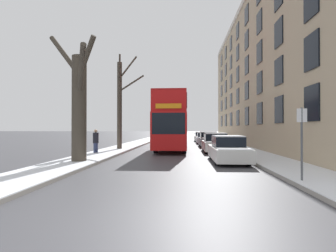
% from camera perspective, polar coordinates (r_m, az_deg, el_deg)
% --- Properties ---
extents(ground_plane, '(320.00, 320.00, 0.00)m').
position_cam_1_polar(ground_plane, '(5.29, -1.72, -20.73)').
color(ground_plane, '#424247').
extents(sidewalk_left, '(2.43, 130.00, 0.16)m').
position_cam_1_polar(sidewalk_left, '(58.24, -1.90, -2.25)').
color(sidewalk_left, gray).
rests_on(sidewalk_left, ground).
extents(sidewalk_right, '(2.43, 130.00, 0.16)m').
position_cam_1_polar(sidewalk_right, '(58.16, 8.24, -2.24)').
color(sidewalk_right, gray).
rests_on(sidewalk_right, ground).
extents(terrace_facade_right, '(9.10, 38.18, 14.96)m').
position_cam_1_polar(terrace_facade_right, '(29.62, 24.51, 10.53)').
color(terrace_facade_right, tan).
rests_on(terrace_facade_right, ground).
extents(bare_tree_left_0, '(3.52, 3.76, 7.09)m').
position_cam_1_polar(bare_tree_left_0, '(14.28, -18.88, 4.96)').
color(bare_tree_left_0, '#423A30').
rests_on(bare_tree_left_0, ground).
extents(bare_tree_left_1, '(2.23, 2.29, 7.95)m').
position_cam_1_polar(bare_tree_left_1, '(22.00, -10.35, 5.00)').
color(bare_tree_left_1, '#423A30').
rests_on(bare_tree_left_1, ground).
extents(double_decker_bus, '(2.49, 10.03, 4.52)m').
position_cam_1_polar(double_decker_bus, '(22.34, 0.88, 1.34)').
color(double_decker_bus, red).
rests_on(double_decker_bus, ground).
extents(parked_car_0, '(1.78, 4.42, 1.44)m').
position_cam_1_polar(parked_car_0, '(14.67, 12.95, -5.07)').
color(parked_car_0, silver).
rests_on(parked_car_0, ground).
extents(parked_car_1, '(1.87, 4.07, 1.49)m').
position_cam_1_polar(parked_car_1, '(20.52, 10.26, -3.72)').
color(parked_car_1, silver).
rests_on(parked_car_1, ground).
extents(parked_car_2, '(1.79, 3.98, 1.52)m').
position_cam_1_polar(parked_car_2, '(26.37, 8.78, -2.98)').
color(parked_car_2, slate).
rests_on(parked_car_2, ground).
extents(parked_car_3, '(1.85, 4.04, 1.35)m').
position_cam_1_polar(parked_car_3, '(31.77, 7.90, -2.69)').
color(parked_car_3, '#9EA3AD').
rests_on(parked_car_3, ground).
extents(parked_car_4, '(1.89, 4.06, 1.34)m').
position_cam_1_polar(parked_car_4, '(37.20, 7.28, -2.38)').
color(parked_car_4, silver).
rests_on(parked_car_4, ground).
extents(oncoming_van, '(1.99, 5.19, 2.42)m').
position_cam_1_polar(oncoming_van, '(37.00, 1.55, -1.34)').
color(oncoming_van, white).
rests_on(oncoming_van, ground).
extents(pedestrian_left_sidewalk, '(0.38, 0.38, 1.76)m').
position_cam_1_polar(pedestrian_left_sidewalk, '(18.74, -15.46, -3.14)').
color(pedestrian_left_sidewalk, navy).
rests_on(pedestrian_left_sidewalk, ground).
extents(street_sign_post, '(0.32, 0.07, 2.50)m').
position_cam_1_polar(street_sign_post, '(9.45, 27.11, -2.84)').
color(street_sign_post, '#4C4F54').
rests_on(street_sign_post, ground).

